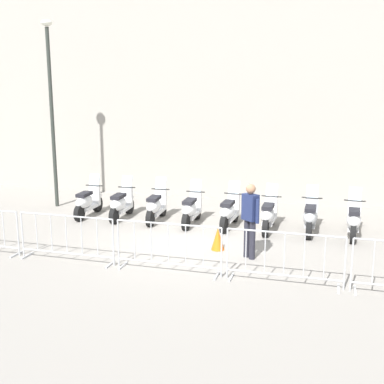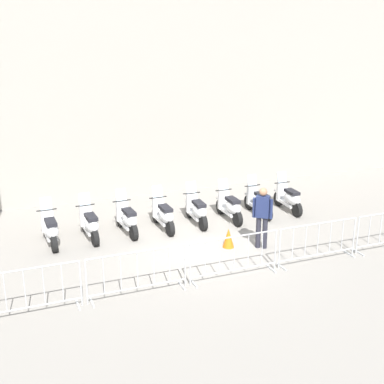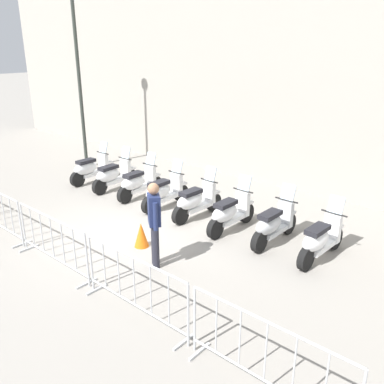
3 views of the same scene
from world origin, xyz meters
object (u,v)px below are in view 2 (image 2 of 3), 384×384
Objects in this scene: motorcycle_4 at (197,211)px; barrier_segment_3 at (318,242)px; barrier_segment_1 at (138,273)px; officer_near_row_end at (262,214)px; motorcycle_2 at (127,219)px; barrier_segment_2 at (234,257)px; motorcycle_0 at (51,230)px; motorcycle_5 at (230,207)px; traffic_cone at (228,238)px; motorcycle_6 at (259,202)px; barrier_segment_0 at (25,293)px; motorcycle_7 at (289,199)px; motorcycle_3 at (164,215)px; motorcycle_1 at (90,224)px.

motorcycle_4 is 4.11m from barrier_segment_3.
officer_near_row_end is (4.03, 0.90, 0.45)m from barrier_segment_1.
motorcycle_2 is 0.75× the size of barrier_segment_2.
motorcycle_5 is (5.48, -0.68, 0.00)m from motorcycle_0.
officer_near_row_end is at bearing 35.20° from barrier_segment_2.
barrier_segment_2 is 4.20× the size of traffic_cone.
barrier_segment_1 is (-5.54, -3.12, 0.07)m from motorcycle_6.
barrier_segment_0 is at bearing -169.03° from traffic_cone.
motorcycle_4 is at bearing 170.71° from motorcycle_5.
motorcycle_2 is at bearing -5.49° from motorcycle_0.
motorcycle_6 is 3.72m from barrier_segment_3.
motorcycle_7 is 3.36m from officer_near_row_end.
motorcycle_4 is 1.00× the size of motorcycle_6.
motorcycle_5 is at bearing 59.07° from barrier_segment_2.
motorcycle_7 is 5.33m from barrier_segment_2.
motorcycle_4 is 0.99× the size of officer_near_row_end.
barrier_segment_3 is (1.44, -3.85, 0.07)m from motorcycle_4.
motorcycle_4 is 1.00× the size of motorcycle_5.
motorcycle_3 is (3.29, -0.41, 0.00)m from motorcycle_0.
traffic_cone is at bearing -92.49° from motorcycle_4.
motorcycle_2 is at bearing 132.95° from traffic_cone.
motorcycle_3 is 0.75× the size of barrier_segment_0.
motorcycle_2 is 3.99m from officer_near_row_end.
officer_near_row_end is at bearing -30.56° from traffic_cone.
motorcycle_0 is 1.00× the size of officer_near_row_end.
motorcycle_2 is 1.00× the size of motorcycle_3.
traffic_cone is (3.20, -2.36, -0.18)m from motorcycle_1.
motorcycle_7 is at bearing 25.33° from traffic_cone.
barrier_segment_0 is at bearing 173.73° from barrier_segment_1.
motorcycle_7 is at bearing 37.20° from barrier_segment_2.
motorcycle_6 reaches higher than barrier_segment_0.
barrier_segment_1 is at bearing 173.73° from barrier_segment_2.
officer_near_row_end is (3.98, -2.82, 0.53)m from motorcycle_1.
motorcycle_5 is at bearing 175.12° from motorcycle_7.
motorcycle_6 reaches higher than barrier_segment_2.
motorcycle_2 is 4.42m from motorcycle_6.
motorcycle_3 is at bearing 172.99° from motorcycle_5.
traffic_cone is (4.30, -2.47, -0.18)m from motorcycle_0.
motorcycle_3 is 3.14m from officer_near_row_end.
officer_near_row_end is at bearing -54.57° from motorcycle_3.
motorcycle_1 is 1.00× the size of motorcycle_3.
motorcycle_5 is 1.11m from motorcycle_6.
motorcycle_6 is 2.90m from traffic_cone.
barrier_segment_0 is 5.75m from traffic_cone.
barrier_segment_1 is 1.00× the size of barrier_segment_2.
barrier_segment_1 is at bearing -6.27° from barrier_segment_0.
motorcycle_6 is (5.49, -0.60, 0.00)m from motorcycle_1.
motorcycle_0 is 1.00× the size of motorcycle_3.
barrier_segment_0 is (-6.82, -2.88, 0.07)m from motorcycle_5.
officer_near_row_end reaches higher than motorcycle_1.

